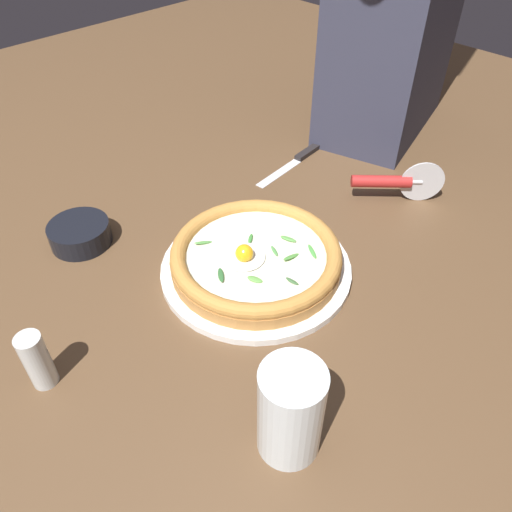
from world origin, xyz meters
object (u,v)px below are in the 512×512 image
(pizza, at_px, (256,256))
(table_knife, at_px, (302,157))
(pizza_cutter, at_px, (393,182))
(side_bowl, at_px, (80,234))
(drinking_glass, at_px, (290,416))
(pepper_shaker, at_px, (37,360))

(pizza, bearing_deg, table_knife, -150.23)
(pizza, height_order, pizza_cutter, pizza_cutter)
(side_bowl, bearing_deg, pizza, 121.77)
(table_knife, relative_size, drinking_glass, 1.64)
(pizza_cutter, distance_m, table_knife, 0.22)
(side_bowl, relative_size, pepper_shaker, 1.18)
(pizza, relative_size, drinking_glass, 2.04)
(table_knife, bearing_deg, pizza_cutter, 91.57)
(pizza_cutter, bearing_deg, side_bowl, -31.82)
(side_bowl, distance_m, table_knife, 0.47)
(table_knife, bearing_deg, side_bowl, -9.76)
(drinking_glass, height_order, pepper_shaker, drinking_glass)
(table_knife, xyz_separation_m, pepper_shaker, (0.64, 0.13, 0.04))
(pizza_cutter, xyz_separation_m, pepper_shaker, (0.64, -0.08, 0.00))
(table_knife, xyz_separation_m, drinking_glass, (0.48, 0.40, 0.05))
(side_bowl, bearing_deg, pepper_shaker, 50.41)
(pizza_cutter, height_order, pepper_shaker, pepper_shaker)
(side_bowl, bearing_deg, pizza_cutter, 148.18)
(pizza, height_order, side_bowl, pizza)
(pizza_cutter, height_order, table_knife, pizza_cutter)
(side_bowl, distance_m, pepper_shaker, 0.27)
(side_bowl, bearing_deg, drinking_glass, 88.12)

